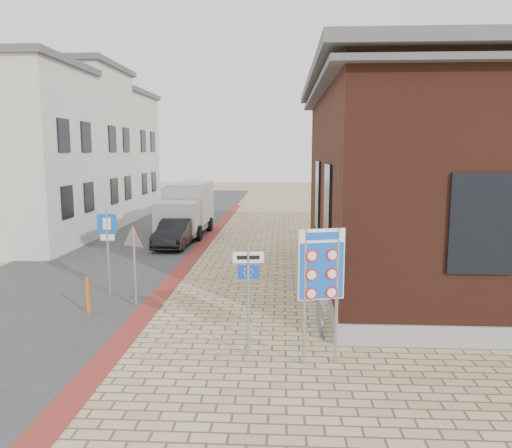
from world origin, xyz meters
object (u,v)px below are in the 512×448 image
(sedan, at_px, (175,233))
(parking_sign, at_px, (108,239))
(border_sign, at_px, (321,267))
(bollard, at_px, (88,296))
(box_truck, at_px, (186,209))
(essen_sign, at_px, (248,283))

(sedan, bearing_deg, parking_sign, -90.18)
(sedan, distance_m, border_sign, 13.76)
(bollard, bearing_deg, sedan, 88.21)
(sedan, height_order, box_truck, box_truck)
(parking_sign, relative_size, bollard, 2.55)
(border_sign, distance_m, essen_sign, 1.59)
(sedan, distance_m, box_truck, 3.31)
(sedan, relative_size, parking_sign, 1.48)
(sedan, height_order, border_sign, border_sign)
(border_sign, height_order, essen_sign, border_sign)
(sedan, height_order, bollard, sedan)
(border_sign, bearing_deg, box_truck, 96.08)
(essen_sign, distance_m, parking_sign, 6.16)
(sedan, xyz_separation_m, bollard, (-0.30, -9.62, -0.12))
(box_truck, relative_size, essen_sign, 2.15)
(box_truck, height_order, essen_sign, box_truck)
(essen_sign, height_order, bollard, essen_sign)
(essen_sign, relative_size, bollard, 2.38)
(box_truck, relative_size, parking_sign, 2.02)
(parking_sign, height_order, bollard, parking_sign)
(essen_sign, distance_m, bollard, 5.26)
(box_truck, xyz_separation_m, parking_sign, (-0.18, -11.14, 0.38))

